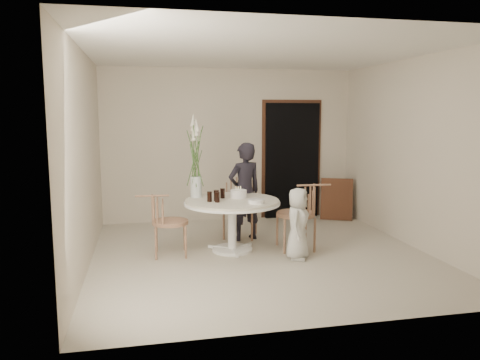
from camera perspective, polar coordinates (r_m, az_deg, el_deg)
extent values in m
plane|color=beige|center=(6.48, 2.55, -9.05)|extent=(4.50, 4.50, 0.00)
plane|color=white|center=(6.24, 2.71, 15.36)|extent=(4.50, 4.50, 0.00)
plane|color=beige|center=(8.41, -1.24, 4.27)|extent=(4.50, 0.00, 4.50)
plane|color=beige|center=(4.09, 10.57, 0.10)|extent=(4.50, 0.00, 4.50)
plane|color=beige|center=(6.06, -18.45, 2.38)|extent=(0.00, 4.50, 4.50)
plane|color=beige|center=(7.12, 20.45, 3.08)|extent=(0.00, 4.50, 4.50)
cube|color=black|center=(8.66, 6.34, 2.35)|extent=(1.00, 0.10, 2.10)
cube|color=#5B2E1F|center=(8.70, 6.26, 2.77)|extent=(1.12, 0.03, 2.22)
cylinder|color=white|center=(6.63, -0.96, -8.46)|extent=(0.56, 0.56, 0.04)
cylinder|color=white|center=(6.55, -0.96, -5.73)|extent=(0.12, 0.12, 0.65)
cylinder|color=white|center=(6.48, -0.97, -2.81)|extent=(1.33, 1.33, 0.03)
cylinder|color=#EDE8CD|center=(6.47, -0.97, -2.59)|extent=(1.30, 1.30, 0.04)
cube|color=#5B2E1F|center=(8.64, 11.69, -2.31)|extent=(0.59, 0.38, 0.75)
cylinder|color=#A27558|center=(7.15, -1.99, -5.39)|extent=(0.03, 0.03, 0.49)
cylinder|color=#A27558|center=(7.08, 1.47, -5.52)|extent=(0.03, 0.03, 0.49)
cylinder|color=#A27558|center=(7.56, -1.35, -4.63)|extent=(0.03, 0.03, 0.49)
cylinder|color=#A27558|center=(7.50, 1.92, -4.75)|extent=(0.03, 0.03, 0.49)
cylinder|color=#A27558|center=(7.26, 0.01, -3.02)|extent=(0.54, 0.54, 0.05)
cylinder|color=#A27558|center=(6.87, 4.55, -5.99)|extent=(0.03, 0.03, 0.48)
cylinder|color=#A27558|center=(6.47, 5.45, -6.89)|extent=(0.03, 0.03, 0.48)
cylinder|color=#A27558|center=(6.98, 7.99, -5.81)|extent=(0.03, 0.03, 0.48)
cylinder|color=#A27558|center=(6.59, 9.10, -6.68)|extent=(0.03, 0.03, 0.48)
cylinder|color=#A27558|center=(6.66, 6.81, -4.14)|extent=(0.54, 0.54, 0.05)
cylinder|color=#A27558|center=(6.28, -6.64, -7.59)|extent=(0.03, 0.03, 0.44)
cylinder|color=#A27558|center=(6.65, -6.78, -6.69)|extent=(0.03, 0.03, 0.44)
cylinder|color=#A27558|center=(6.28, -10.22, -7.67)|extent=(0.03, 0.03, 0.44)
cylinder|color=#A27558|center=(6.65, -10.15, -6.76)|extent=(0.03, 0.03, 0.44)
cylinder|color=#A27558|center=(6.40, -8.49, -5.12)|extent=(0.49, 0.49, 0.05)
imported|color=black|center=(7.06, 0.56, -1.43)|extent=(0.62, 0.50, 1.48)
imported|color=silver|center=(6.22, 7.05, -5.31)|extent=(0.49, 0.55, 0.95)
cylinder|color=white|center=(6.61, -0.18, -1.70)|extent=(0.23, 0.23, 0.11)
cylinder|color=#FFE2A1|center=(6.60, -0.18, -1.01)|extent=(0.01, 0.01, 0.05)
cylinder|color=#FFE2A1|center=(6.63, 0.08, -0.96)|extent=(0.01, 0.01, 0.05)
cylinder|color=#FFE2A1|center=(6.61, -0.52, -1.00)|extent=(0.01, 0.01, 0.05)
cylinder|color=#FFE2A1|center=(6.57, 0.04, -1.06)|extent=(0.01, 0.01, 0.05)
cylinder|color=#FFE2A1|center=(6.57, -0.37, -1.06)|extent=(0.01, 0.01, 0.05)
cylinder|color=black|center=(6.36, -2.90, -1.91)|extent=(0.09, 0.09, 0.15)
cylinder|color=black|center=(6.28, -2.78, -2.09)|extent=(0.09, 0.09, 0.14)
cylinder|color=black|center=(6.33, -3.75, -2.03)|extent=(0.07, 0.07, 0.14)
cylinder|color=black|center=(6.58, -2.15, -1.63)|extent=(0.07, 0.07, 0.14)
cylinder|color=white|center=(6.20, 1.98, -2.62)|extent=(0.22, 0.22, 0.05)
cylinder|color=silver|center=(6.66, -5.38, -0.84)|extent=(0.16, 0.16, 0.30)
cylinder|color=#3D652B|center=(6.61, -5.15, 2.38)|extent=(0.01, 0.01, 0.75)
cone|color=beige|center=(6.59, -5.19, 5.62)|extent=(0.07, 0.07, 0.19)
cylinder|color=#3D652B|center=(6.63, -5.26, 2.67)|extent=(0.01, 0.01, 0.81)
cone|color=beige|center=(6.61, -5.31, 6.19)|extent=(0.07, 0.07, 0.19)
cylinder|color=#3D652B|center=(6.64, -5.50, 2.95)|extent=(0.01, 0.01, 0.88)
cone|color=beige|center=(6.61, -5.55, 6.74)|extent=(0.07, 0.07, 0.19)
cylinder|color=#3D652B|center=(6.62, -5.69, 3.21)|extent=(0.01, 0.01, 0.94)
cone|color=beige|center=(6.59, -5.75, 7.30)|extent=(0.07, 0.07, 0.19)
cylinder|color=#3D652B|center=(6.60, -5.68, 2.36)|extent=(0.01, 0.01, 0.75)
cone|color=beige|center=(6.57, -5.72, 5.61)|extent=(0.07, 0.07, 0.19)
cylinder|color=#3D652B|center=(6.58, -5.49, 2.62)|extent=(0.01, 0.01, 0.81)
cone|color=beige|center=(6.55, -5.54, 6.17)|extent=(0.07, 0.07, 0.19)
cylinder|color=#3D652B|center=(6.58, -5.26, 2.91)|extent=(0.01, 0.01, 0.88)
cone|color=beige|center=(6.56, -5.31, 6.74)|extent=(0.07, 0.07, 0.19)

